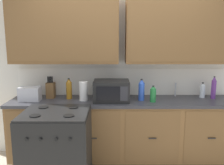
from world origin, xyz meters
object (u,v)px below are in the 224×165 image
object	(u,v)px
paper_towel_roll	(84,91)
bottle_clear	(203,90)
microwave	(112,91)
bottle_amber	(70,89)
knife_block	(51,90)
bottle_violet	(214,88)
toaster	(31,94)
bottle_green	(154,94)
bottle_blue	(142,90)
stove_range	(58,150)

from	to	relation	value
paper_towel_roll	bottle_clear	bearing A→B (deg)	5.47
microwave	bottle_amber	xyz separation A→B (m)	(-0.60, 0.11, 0.00)
bottle_amber	knife_block	bearing A→B (deg)	166.50
bottle_violet	bottle_amber	world-z (taller)	bottle_violet
toaster	paper_towel_roll	size ratio (longest dim) A/B	1.08
bottle_green	bottle_blue	world-z (taller)	bottle_blue
paper_towel_roll	bottle_violet	size ratio (longest dim) A/B	0.81
knife_block	bottle_clear	bearing A→B (deg)	0.26
bottle_violet	bottle_clear	bearing A→B (deg)	153.60
microwave	knife_block	xyz separation A→B (m)	(-0.87, 0.18, -0.02)
microwave	bottle_amber	world-z (taller)	bottle_amber
bottle_violet	bottle_blue	size ratio (longest dim) A/B	1.08
microwave	bottle_blue	distance (m)	0.41
bottle_green	bottle_clear	bearing A→B (deg)	18.06
toaster	bottle_amber	size ratio (longest dim) A/B	0.95
microwave	bottle_clear	size ratio (longest dim) A/B	2.17
toaster	microwave	bearing A→B (deg)	-0.69
paper_towel_roll	bottle_amber	bearing A→B (deg)	158.17
bottle_violet	microwave	bearing A→B (deg)	-175.12
bottle_amber	paper_towel_roll	bearing A→B (deg)	-21.83
bottle_green	bottle_amber	world-z (taller)	bottle_amber
bottle_clear	bottle_blue	size ratio (longest dim) A/B	0.74
bottle_green	knife_block	bearing A→B (deg)	170.67
knife_block	bottle_amber	world-z (taller)	knife_block
knife_block	bottle_green	size ratio (longest dim) A/B	1.39
stove_range	toaster	bearing A→B (deg)	129.17
toaster	bottle_amber	distance (m)	0.53
microwave	bottle_green	size ratio (longest dim) A/B	2.15
bottle_violet	knife_block	bearing A→B (deg)	178.63
bottle_violet	toaster	bearing A→B (deg)	-177.55
bottle_green	bottle_blue	distance (m)	0.17
bottle_blue	bottle_green	bearing A→B (deg)	-30.57
microwave	toaster	distance (m)	1.12
toaster	bottle_violet	size ratio (longest dim) A/B	0.87
toaster	bottle_violet	xyz separation A→B (m)	(2.56, 0.11, 0.06)
bottle_green	bottle_amber	distance (m)	1.17
paper_towel_roll	bottle_green	distance (m)	0.94
paper_towel_roll	bottle_amber	xyz separation A→B (m)	(-0.21, 0.09, 0.01)
bottle_clear	stove_range	bearing A→B (deg)	-158.54
bottle_amber	bottle_violet	bearing A→B (deg)	0.30
paper_towel_roll	bottle_green	world-z (taller)	paper_towel_roll
paper_towel_roll	bottle_violet	world-z (taller)	bottle_violet
toaster	bottle_green	distance (m)	1.68
stove_range	bottle_blue	bearing A→B (deg)	30.04
stove_range	bottle_clear	world-z (taller)	bottle_clear
knife_block	paper_towel_roll	size ratio (longest dim) A/B	1.19
knife_block	bottle_blue	bearing A→B (deg)	-6.61
bottle_violet	bottle_clear	world-z (taller)	bottle_violet
microwave	bottle_amber	distance (m)	0.61
knife_block	bottle_violet	xyz separation A→B (m)	(2.31, -0.06, 0.04)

